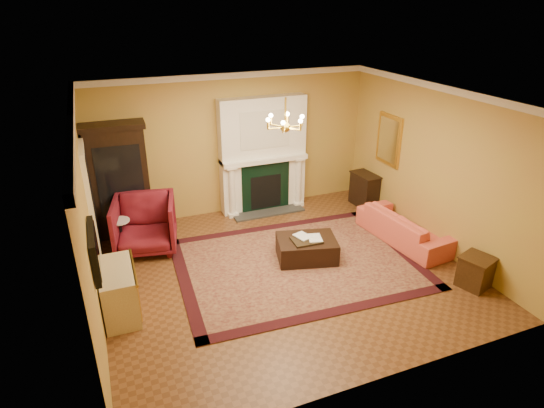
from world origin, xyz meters
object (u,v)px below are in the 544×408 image
coral_sofa (405,222)px  pedestal_table (121,234)px  china_cabinet (120,183)px  leather_ottoman (307,248)px  console_table (364,190)px  commode (119,291)px  end_table (475,272)px  wingback_armchair (145,222)px

coral_sofa → pedestal_table: bearing=67.3°
china_cabinet → pedestal_table: bearing=-97.4°
pedestal_table → leather_ottoman: 3.42m
china_cabinet → console_table: bearing=-4.6°
china_cabinet → commode: (-0.33, -2.68, -0.69)m
leather_ottoman → end_table: bearing=-24.6°
coral_sofa → leather_ottoman: size_ratio=1.94×
china_cabinet → commode: china_cabinet is taller
wingback_armchair → end_table: 5.82m
china_cabinet → pedestal_table: 1.07m
coral_sofa → wingback_armchair: bearing=66.2°
end_table → pedestal_table: bearing=148.0°
pedestal_table → commode: 1.88m
wingback_armchair → commode: wingback_armchair is taller
commode → china_cabinet: bearing=83.7°
end_table → leather_ottoman: end_table is taller
china_cabinet → wingback_armchair: (0.30, -0.85, -0.52)m
console_table → leather_ottoman: 2.79m
wingback_armchair → commode: (-0.63, -1.83, -0.18)m
commode → coral_sofa: bearing=3.9°
china_cabinet → pedestal_table: china_cabinet is taller
china_cabinet → coral_sofa: size_ratio=1.06×
wingback_armchair → end_table: (4.82, -3.25, -0.31)m
wingback_armchair → coral_sofa: size_ratio=0.55×
coral_sofa → leather_ottoman: 2.07m
china_cabinet → coral_sofa: china_cabinet is taller
coral_sofa → end_table: size_ratio=3.94×
end_table → leather_ottoman: 2.83m
end_table → console_table: 3.45m
china_cabinet → end_table: china_cabinet is taller
pedestal_table → commode: bearing=-95.8°
end_table → console_table: console_table is taller
commode → leather_ottoman: size_ratio=0.99×
china_cabinet → commode: 2.79m
wingback_armchair → pedestal_table: size_ratio=1.69×
coral_sofa → end_table: bearing=178.5°
wingback_armchair → coral_sofa: (4.70, -1.54, -0.17)m
commode → coral_sofa: size_ratio=0.51×
console_table → leather_ottoman: bearing=-148.4°
commode → console_table: commode is taller
pedestal_table → console_table: size_ratio=0.91×
wingback_armchair → commode: 1.95m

